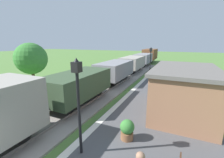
{
  "coord_description": "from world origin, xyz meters",
  "views": [
    {
      "loc": [
        4.1,
        -0.56,
        4.44
      ],
      "look_at": [
        -0.74,
        10.05,
        1.62
      ],
      "focal_mm": 24.28,
      "sensor_mm": 36.0,
      "label": 1
    }
  ],
  "objects_px": {
    "lamp_post_far": "(151,57)",
    "tree_trackside_far": "(31,59)",
    "potted_planter": "(127,129)",
    "lamp_post_near": "(78,90)",
    "freight_train": "(125,66)",
    "station_hut": "(183,90)",
    "bench_down_platform": "(180,84)"
  },
  "relations": [
    {
      "from": "station_hut",
      "to": "lamp_post_near",
      "type": "bearing_deg",
      "value": -122.23
    },
    {
      "from": "bench_down_platform",
      "to": "potted_planter",
      "type": "bearing_deg",
      "value": -102.71
    },
    {
      "from": "tree_trackside_far",
      "to": "freight_train",
      "type": "bearing_deg",
      "value": 51.32
    },
    {
      "from": "lamp_post_far",
      "to": "bench_down_platform",
      "type": "bearing_deg",
      "value": -41.23
    },
    {
      "from": "potted_planter",
      "to": "freight_train",
      "type": "bearing_deg",
      "value": 110.2
    },
    {
      "from": "freight_train",
      "to": "potted_planter",
      "type": "xyz_separation_m",
      "value": [
        4.64,
        -12.61,
        -0.78
      ]
    },
    {
      "from": "freight_train",
      "to": "station_hut",
      "type": "xyz_separation_m",
      "value": [
        6.8,
        -8.61,
        0.15
      ]
    },
    {
      "from": "freight_train",
      "to": "lamp_post_near",
      "type": "height_order",
      "value": "lamp_post_near"
    },
    {
      "from": "station_hut",
      "to": "potted_planter",
      "type": "bearing_deg",
      "value": -118.41
    },
    {
      "from": "tree_trackside_far",
      "to": "potted_planter",
      "type": "bearing_deg",
      "value": -21.06
    },
    {
      "from": "freight_train",
      "to": "lamp_post_near",
      "type": "relative_size",
      "value": 10.59
    },
    {
      "from": "lamp_post_far",
      "to": "tree_trackside_far",
      "type": "bearing_deg",
      "value": -142.65
    },
    {
      "from": "bench_down_platform",
      "to": "lamp_post_far",
      "type": "relative_size",
      "value": 0.41
    },
    {
      "from": "station_hut",
      "to": "bench_down_platform",
      "type": "relative_size",
      "value": 3.87
    },
    {
      "from": "bench_down_platform",
      "to": "lamp_post_far",
      "type": "distance_m",
      "value": 4.93
    },
    {
      "from": "freight_train",
      "to": "tree_trackside_far",
      "type": "distance_m",
      "value": 10.69
    },
    {
      "from": "lamp_post_near",
      "to": "lamp_post_far",
      "type": "bearing_deg",
      "value": 90.0
    },
    {
      "from": "station_hut",
      "to": "tree_trackside_far",
      "type": "height_order",
      "value": "tree_trackside_far"
    },
    {
      "from": "lamp_post_far",
      "to": "tree_trackside_far",
      "type": "xyz_separation_m",
      "value": [
        -9.92,
        -7.57,
        0.12
      ]
    },
    {
      "from": "bench_down_platform",
      "to": "potted_planter",
      "type": "height_order",
      "value": "potted_planter"
    },
    {
      "from": "lamp_post_far",
      "to": "station_hut",
      "type": "bearing_deg",
      "value": -66.12
    },
    {
      "from": "potted_planter",
      "to": "lamp_post_near",
      "type": "height_order",
      "value": "lamp_post_near"
    },
    {
      "from": "potted_planter",
      "to": "lamp_post_near",
      "type": "xyz_separation_m",
      "value": [
        -1.34,
        -1.56,
        2.08
      ]
    },
    {
      "from": "station_hut",
      "to": "potted_planter",
      "type": "distance_m",
      "value": 4.64
    },
    {
      "from": "potted_planter",
      "to": "lamp_post_near",
      "type": "distance_m",
      "value": 2.93
    },
    {
      "from": "lamp_post_far",
      "to": "potted_planter",
      "type": "bearing_deg",
      "value": -83.57
    },
    {
      "from": "lamp_post_far",
      "to": "tree_trackside_far",
      "type": "height_order",
      "value": "tree_trackside_far"
    },
    {
      "from": "bench_down_platform",
      "to": "potted_planter",
      "type": "distance_m",
      "value": 9.18
    },
    {
      "from": "lamp_post_near",
      "to": "lamp_post_far",
      "type": "relative_size",
      "value": 1.0
    },
    {
      "from": "freight_train",
      "to": "lamp_post_far",
      "type": "bearing_deg",
      "value": -12.01
    },
    {
      "from": "lamp_post_near",
      "to": "tree_trackside_far",
      "type": "height_order",
      "value": "tree_trackside_far"
    },
    {
      "from": "station_hut",
      "to": "lamp_post_far",
      "type": "bearing_deg",
      "value": 113.88
    }
  ]
}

